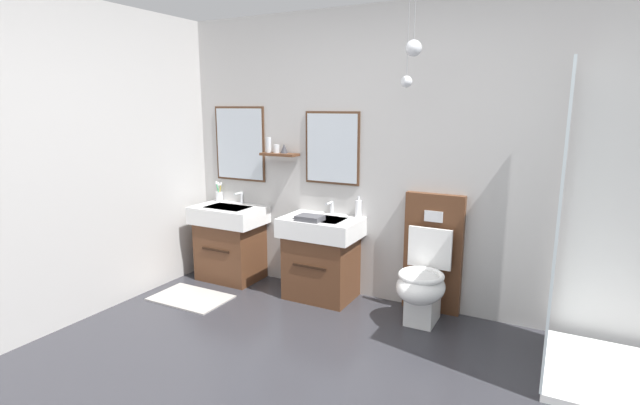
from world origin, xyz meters
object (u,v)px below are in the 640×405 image
toilet (427,274)px  toothbrush_cup (219,195)px  shower_tray (607,321)px  vanity_sink_right (322,255)px  soap_dispenser (358,208)px  folded_hand_towel (310,218)px  vanity_sink_left (231,240)px

toilet → toothbrush_cup: toilet is taller
shower_tray → vanity_sink_right: bearing=171.3°
toothbrush_cup → soap_dispenser: 1.55m
soap_dispenser → folded_hand_towel: 0.45m
vanity_sink_left → toilet: 1.96m
toilet → shower_tray: size_ratio=0.51×
vanity_sink_left → folded_hand_towel: bearing=-8.3°
vanity_sink_left → folded_hand_towel: size_ratio=3.34×
vanity_sink_left → vanity_sink_right: (1.02, 0.00, 0.00)m
soap_dispenser → shower_tray: bearing=-14.9°
folded_hand_towel → vanity_sink_right: bearing=74.4°
vanity_sink_left → vanity_sink_right: size_ratio=1.00×
vanity_sink_right → vanity_sink_left: bearing=180.0°
toilet → soap_dispenser: size_ratio=5.39×
soap_dispenser → toothbrush_cup: bearing=-179.6°
toothbrush_cup → vanity_sink_left: bearing=-32.1°
soap_dispenser → toilet: bearing=-14.2°
vanity_sink_left → shower_tray: (3.19, -0.33, -0.00)m
vanity_sink_left → soap_dispenser: size_ratio=3.95×
vanity_sink_right → toilet: (0.95, 0.00, -0.01)m
toilet → toothbrush_cup: bearing=175.9°
vanity_sink_left → vanity_sink_right: 1.02m
soap_dispenser → vanity_sink_left: bearing=-172.3°
toothbrush_cup → soap_dispenser: bearing=0.4°
vanity_sink_right → shower_tray: bearing=-8.7°
toothbrush_cup → folded_hand_towel: size_ratio=0.94×
toilet → vanity_sink_right: bearing=-179.8°
vanity_sink_right → toothbrush_cup: (-1.28, 0.16, 0.40)m
toilet → shower_tray: bearing=-15.3°
vanity_sink_right → shower_tray: 2.20m
toothbrush_cup → folded_hand_towel: 1.28m
vanity_sink_left → soap_dispenser: (1.29, 0.17, 0.42)m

